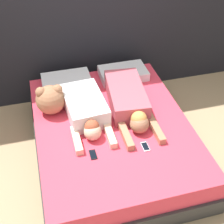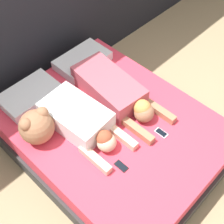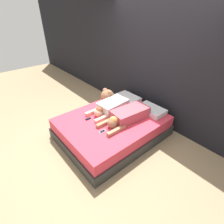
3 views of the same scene
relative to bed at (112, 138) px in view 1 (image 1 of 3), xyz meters
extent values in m
plane|color=#9E8460|center=(0.00, 0.00, -0.22)|extent=(12.00, 12.00, 0.00)
cube|color=black|center=(0.00, 1.20, 1.08)|extent=(12.00, 0.06, 2.60)
cube|color=#2D2D2D|center=(0.00, 0.00, -0.11)|extent=(1.66, 2.09, 0.21)
cube|color=#DB384C|center=(0.00, 0.00, 0.11)|extent=(1.60, 2.03, 0.23)
cube|color=silver|center=(-0.36, 0.80, 0.28)|extent=(0.58, 0.37, 0.11)
cube|color=silver|center=(0.36, 0.80, 0.28)|extent=(0.58, 0.37, 0.11)
cube|color=silver|center=(-0.24, 0.23, 0.33)|extent=(0.43, 0.66, 0.21)
sphere|color=beige|center=(-0.24, -0.17, 0.31)|extent=(0.18, 0.18, 0.18)
sphere|color=#99472D|center=(-0.24, -0.15, 0.35)|extent=(0.15, 0.15, 0.15)
cube|color=beige|center=(-0.41, -0.19, 0.26)|extent=(0.07, 0.35, 0.07)
cube|color=beige|center=(-0.08, -0.19, 0.26)|extent=(0.07, 0.35, 0.07)
cube|color=#B24C59|center=(0.24, 0.28, 0.34)|extent=(0.45, 0.79, 0.22)
sphere|color=#A37051|center=(0.24, -0.19, 0.32)|extent=(0.20, 0.20, 0.20)
sphere|color=#D18C47|center=(0.24, -0.17, 0.37)|extent=(0.17, 0.17, 0.17)
cube|color=#A37051|center=(0.08, -0.23, 0.26)|extent=(0.07, 0.42, 0.07)
cube|color=#A37051|center=(0.40, -0.23, 0.26)|extent=(0.07, 0.42, 0.07)
cube|color=black|center=(-0.29, -0.39, 0.23)|extent=(0.06, 0.12, 0.01)
cube|color=black|center=(-0.29, -0.39, 0.24)|extent=(0.05, 0.10, 0.00)
cube|color=silver|center=(0.22, -0.42, 0.23)|extent=(0.06, 0.12, 0.01)
cube|color=black|center=(0.22, -0.42, 0.24)|extent=(0.05, 0.10, 0.00)
sphere|color=#996647|center=(-0.59, 0.36, 0.38)|extent=(0.32, 0.32, 0.32)
sphere|color=#996647|center=(-0.68, 0.36, 0.50)|extent=(0.11, 0.11, 0.11)
sphere|color=#996647|center=(-0.50, 0.36, 0.50)|extent=(0.11, 0.11, 0.11)
camera|label=1|loc=(-0.63, -2.35, 2.46)|focal=50.00mm
camera|label=2|loc=(-1.30, -1.26, 2.60)|focal=50.00mm
camera|label=3|loc=(2.26, -1.91, 2.24)|focal=28.00mm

